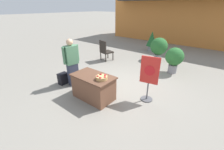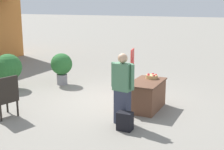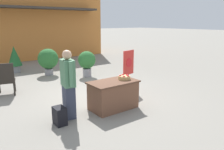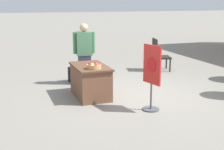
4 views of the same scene
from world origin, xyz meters
The scene contains 11 objects.
ground_plane centered at (0.00, 0.00, 0.00)m, with size 120.00×120.00×0.00m, color gray.
storefront_building centered at (-0.45, 9.66, 2.50)m, with size 11.75×4.43×5.00m.
display_table centered at (-0.24, -1.13, 0.39)m, with size 1.31×0.76×0.77m.
apple_basket centered at (0.13, -1.14, 0.83)m, with size 0.33×0.33×0.13m.
person_visitor centered at (-1.46, -0.94, 0.86)m, with size 0.32×0.60×1.69m.
backpack centered at (-1.82, -1.16, 0.21)m, with size 0.24×0.34×0.42m.
poster_board centered at (1.11, -0.18, 0.75)m, with size 0.53×0.36×1.40m.
patio_chair centered at (-2.34, 1.82, 0.57)m, with size 0.67×0.67×1.07m.
potted_plant_far_right centered at (1.02, 2.43, 0.68)m, with size 0.75×0.75×1.11m.
potted_plant_far_left centered at (-1.27, 5.12, 0.70)m, with size 0.64×0.64×1.23m.
potted_plant_near_left centered at (-0.20, 3.71, 0.70)m, with size 0.89×0.89×1.18m.
Camera 3 is at (-3.63, -5.61, 2.32)m, focal length 35.00 mm.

